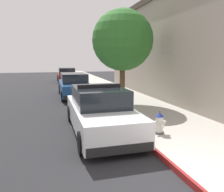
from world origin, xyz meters
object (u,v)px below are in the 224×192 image
parked_car_dark_far (67,75)px  police_cruiser (100,111)px  street_tree (123,40)px  parked_car_silver_ahead (74,85)px  fire_hydrant (159,123)px

parked_car_dark_far → police_cruiser: bearing=-90.5°
police_cruiser → street_tree: 5.12m
parked_car_silver_ahead → fire_hydrant: 9.15m
police_cruiser → parked_car_silver_ahead: (-0.05, 7.82, -0.00)m
parked_car_dark_far → fire_hydrant: bearing=-85.2°
parked_car_dark_far → fire_hydrant: parked_car_dark_far is taller
parked_car_dark_far → street_tree: (1.92, -13.58, 2.73)m
parked_car_silver_ahead → fire_hydrant: parked_car_silver_ahead is taller
police_cruiser → parked_car_silver_ahead: police_cruiser is taller
police_cruiser → parked_car_dark_far: bearing=89.5°
parked_car_silver_ahead → parked_car_dark_far: size_ratio=1.00×
parked_car_silver_ahead → fire_hydrant: bearing=-78.9°
police_cruiser → parked_car_dark_far: size_ratio=1.00×
parked_car_silver_ahead → parked_car_dark_far: 9.56m
parked_car_silver_ahead → street_tree: street_tree is taller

